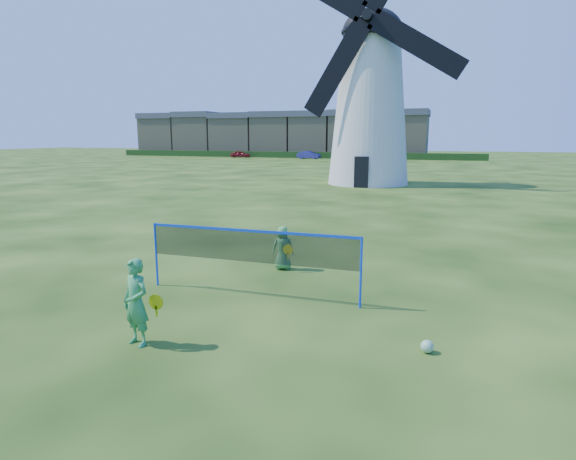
# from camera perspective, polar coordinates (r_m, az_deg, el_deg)

# --- Properties ---
(ground) EXTENTS (220.00, 220.00, 0.00)m
(ground) POSITION_cam_1_polar(r_m,az_deg,el_deg) (10.92, -1.85, -8.17)
(ground) COLOR black
(ground) RESTS_ON ground
(windmill) EXTENTS (13.29, 5.96, 18.15)m
(windmill) POSITION_cam_1_polar(r_m,az_deg,el_deg) (36.96, 9.75, 15.15)
(windmill) COLOR silver
(windmill) RESTS_ON ground
(badminton_net) EXTENTS (5.05, 0.05, 1.55)m
(badminton_net) POSITION_cam_1_polar(r_m,az_deg,el_deg) (10.83, -4.43, -2.07)
(badminton_net) COLOR blue
(badminton_net) RESTS_ON ground
(player_girl) EXTENTS (0.75, 0.52, 1.55)m
(player_girl) POSITION_cam_1_polar(r_m,az_deg,el_deg) (8.79, -17.61, -8.22)
(player_girl) COLOR #3D9954
(player_girl) RESTS_ON ground
(player_boy) EXTENTS (0.69, 0.52, 1.20)m
(player_boy) POSITION_cam_1_polar(r_m,az_deg,el_deg) (13.09, -0.61, -2.13)
(player_boy) COLOR #55A34F
(player_boy) RESTS_ON ground
(play_ball) EXTENTS (0.22, 0.22, 0.22)m
(play_ball) POSITION_cam_1_polar(r_m,az_deg,el_deg) (8.67, 16.21, -13.16)
(play_ball) COLOR green
(play_ball) RESTS_ON ground
(terraced_houses) EXTENTS (52.34, 8.40, 7.83)m
(terraced_houses) POSITION_cam_1_polar(r_m,az_deg,el_deg) (86.85, -1.48, 11.35)
(terraced_houses) COLOR tan
(terraced_houses) RESTS_ON ground
(hedge) EXTENTS (62.00, 0.80, 1.00)m
(hedge) POSITION_cam_1_polar(r_m,az_deg,el_deg) (79.93, -0.24, 8.95)
(hedge) COLOR #193814
(hedge) RESTS_ON ground
(car_left) EXTENTS (3.54, 2.41, 1.12)m
(car_left) POSITION_cam_1_polar(r_m,az_deg,el_deg) (80.79, -5.70, 8.96)
(car_left) COLOR maroon
(car_left) RESTS_ON ground
(car_right) EXTENTS (3.78, 1.66, 1.21)m
(car_right) POSITION_cam_1_polar(r_m,az_deg,el_deg) (76.23, 2.50, 8.91)
(car_right) COLOR navy
(car_right) RESTS_ON ground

